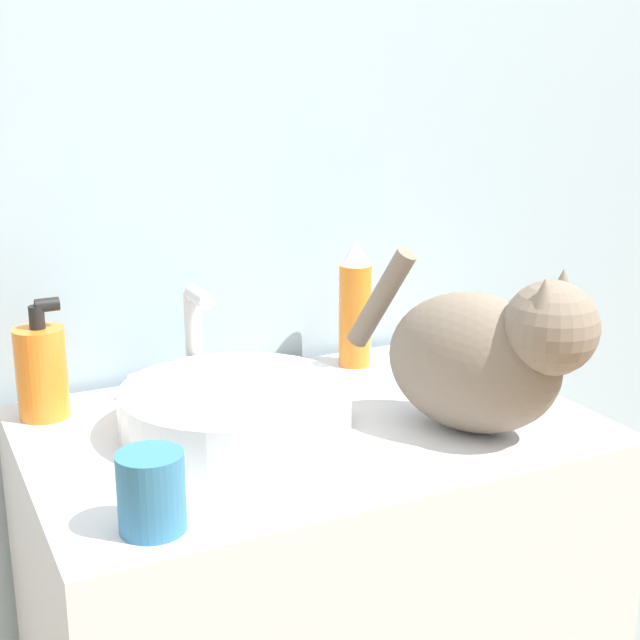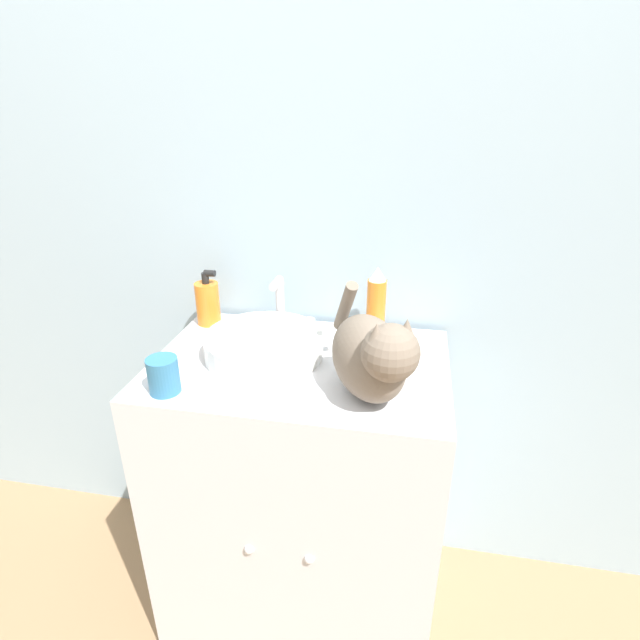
{
  "view_description": "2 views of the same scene",
  "coord_description": "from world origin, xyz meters",
  "px_view_note": "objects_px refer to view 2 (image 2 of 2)",
  "views": [
    {
      "loc": [
        -0.46,
        -0.73,
        1.26
      ],
      "look_at": [
        0.01,
        0.24,
        0.96
      ],
      "focal_mm": 50.0,
      "sensor_mm": 36.0,
      "label": 1
    },
    {
      "loc": [
        0.25,
        -0.79,
        1.42
      ],
      "look_at": [
        0.06,
        0.2,
        0.96
      ],
      "focal_mm": 28.0,
      "sensor_mm": 36.0,
      "label": 2
    }
  ],
  "objects_px": {
    "soap_bottle": "(208,302)",
    "cup": "(164,375)",
    "cat": "(372,356)",
    "spray_bottle": "(376,303)"
  },
  "relations": [
    {
      "from": "soap_bottle",
      "to": "cup",
      "type": "xyz_separation_m",
      "value": [
        0.04,
        -0.36,
        -0.02
      ]
    },
    {
      "from": "cup",
      "to": "cat",
      "type": "bearing_deg",
      "value": 7.4
    },
    {
      "from": "cat",
      "to": "spray_bottle",
      "type": "xyz_separation_m",
      "value": [
        -0.02,
        0.31,
        -0.01
      ]
    },
    {
      "from": "soap_bottle",
      "to": "cup",
      "type": "height_order",
      "value": "soap_bottle"
    },
    {
      "from": "cat",
      "to": "soap_bottle",
      "type": "bearing_deg",
      "value": -151.5
    },
    {
      "from": "soap_bottle",
      "to": "spray_bottle",
      "type": "relative_size",
      "value": 0.82
    },
    {
      "from": "cat",
      "to": "cup",
      "type": "bearing_deg",
      "value": -112.43
    },
    {
      "from": "soap_bottle",
      "to": "cup",
      "type": "relative_size",
      "value": 1.96
    },
    {
      "from": "spray_bottle",
      "to": "cup",
      "type": "height_order",
      "value": "spray_bottle"
    },
    {
      "from": "spray_bottle",
      "to": "cat",
      "type": "bearing_deg",
      "value": -86.73
    }
  ]
}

